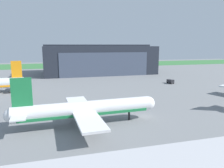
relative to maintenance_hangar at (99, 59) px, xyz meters
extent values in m
plane|color=slate|center=(-7.56, -102.41, -10.10)|extent=(440.00, 440.00, 0.00)
cube|color=#39773E|center=(-7.56, 69.26, -10.06)|extent=(440.00, 56.00, 0.08)
cube|color=#232833|center=(0.00, 0.09, -0.14)|extent=(78.45, 39.91, 19.92)
cube|color=#424C60|center=(0.00, -20.02, -2.13)|extent=(59.62, 0.30, 15.94)
cube|color=#232833|center=(0.00, 0.09, 10.42)|extent=(78.45, 9.58, 1.20)
cylinder|color=white|center=(-25.42, -104.75, -5.67)|extent=(36.25, 5.67, 4.04)
sphere|color=white|center=(-7.38, -103.93, -5.67)|extent=(3.88, 3.88, 3.88)
sphere|color=white|center=(-43.45, -105.56, -5.67)|extent=(3.15, 3.15, 3.15)
cube|color=#1E7A42|center=(-25.42, -104.75, -6.78)|extent=(33.37, 5.58, 0.71)
cube|color=#1E7A42|center=(-40.57, -105.43, -0.22)|extent=(4.71, 0.61, 6.87)
cube|color=white|center=(-41.15, -108.49, -5.27)|extent=(3.50, 5.80, 0.28)
cube|color=white|center=(-41.43, -102.44, -5.27)|extent=(3.50, 5.80, 0.28)
cube|color=white|center=(-25.78, -112.81, -6.18)|extent=(6.40, 14.10, 0.56)
cube|color=white|center=(-26.50, -96.75, -6.18)|extent=(6.40, 14.10, 0.56)
cylinder|color=gray|center=(-25.03, -111.66, -7.59)|extent=(3.93, 2.39, 2.22)
cylinder|color=gray|center=(-25.65, -97.82, -7.59)|extent=(3.93, 2.39, 2.22)
cylinder|color=black|center=(-13.15, -104.19, -8.90)|extent=(0.56, 0.56, 2.41)
cylinder|color=black|center=(-26.77, -106.93, -8.90)|extent=(0.56, 0.56, 2.41)
cylinder|color=black|center=(-26.96, -102.69, -8.90)|extent=(0.56, 0.56, 2.41)
sphere|color=silver|center=(-46.39, -54.94, -5.83)|extent=(3.40, 3.40, 3.40)
cube|color=orange|center=(-49.05, -55.17, 0.05)|extent=(4.36, 0.76, 7.40)
cube|color=silver|center=(-48.66, -51.87, -5.39)|extent=(3.51, 6.33, 0.28)
cube|color=silver|center=(-48.12, -58.35, -5.39)|extent=(3.51, 6.33, 0.28)
cube|color=#28282D|center=(28.49, -56.71, -8.73)|extent=(2.06, 1.43, 1.86)
cube|color=#28282D|center=(28.44, -54.33, -8.85)|extent=(2.09, 3.39, 1.62)
cylinder|color=black|center=(27.38, -56.47, -9.66)|extent=(0.28, 0.88, 0.88)
cylinder|color=black|center=(29.59, -56.43, -9.66)|extent=(0.28, 0.88, 0.88)
cylinder|color=black|center=(27.32, -53.63, -9.66)|extent=(0.28, 0.88, 0.88)
cylinder|color=black|center=(29.53, -53.58, -9.66)|extent=(0.28, 0.88, 0.88)
camera|label=1|loc=(-33.02, -158.87, 10.76)|focal=34.56mm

